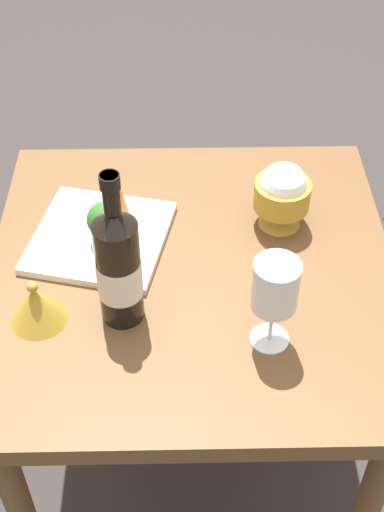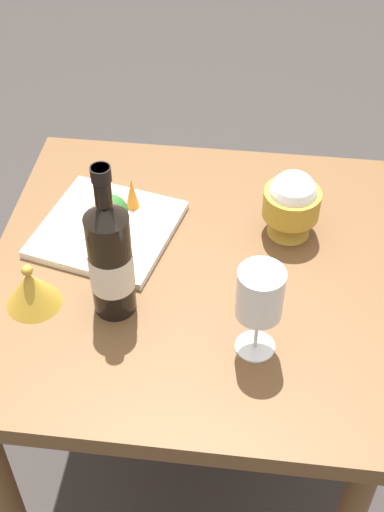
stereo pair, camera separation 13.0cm
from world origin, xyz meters
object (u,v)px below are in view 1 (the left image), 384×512
Objects in this scene: carrot_garnish_left at (121,199)px; wine_glass at (275,288)px; wine_bottle at (118,266)px; rice_bowl_lid at (36,305)px; rice_bowl at (282,194)px; serving_plate at (100,237)px; broccoli_floret at (105,220)px.

wine_glass is at bearing 39.83° from carrot_garnish_left.
wine_bottle reaches higher than rice_bowl_lid.
rice_bowl reaches higher than rice_bowl_lid.
wine_glass reaches higher than rice_bowl_lid.
serving_plate is 3.51× the size of broccoli_floret.
wine_glass is 1.26× the size of rice_bowl.
wine_bottle reaches higher than wine_glass.
rice_bowl_lid is at bearing -86.04° from wine_bottle.
carrot_garnish_left is (-0.26, -0.01, -0.07)m from wine_bottle.
wine_bottle is 0.27m from carrot_garnish_left.
rice_bowl_lid is at bearing -97.61° from wine_glass.
rice_bowl is at bearing 118.82° from rice_bowl_lid.
broccoli_floret is at bearing -17.13° from carrot_garnish_left.
serving_plate is (-0.25, -0.31, -0.12)m from wine_glass.
rice_bowl_lid is 0.22m from serving_plate.
carrot_garnish_left is at bearing -93.71° from rice_bowl.
wine_bottle is at bearing -51.92° from rice_bowl.
broccoli_floret is 0.09m from carrot_garnish_left.
carrot_garnish_left is at bearing 162.87° from broccoli_floret.
rice_bowl is (-0.24, 0.30, -0.05)m from wine_bottle.
broccoli_floret is at bearing 43.20° from serving_plate.
carrot_garnish_left is (-0.32, -0.27, -0.08)m from wine_glass.
rice_bowl is at bearing 97.16° from serving_plate.
wine_glass is at bearing 50.73° from broccoli_floret.
rice_bowl reaches higher than broccoli_floret.
rice_bowl_lid is (0.01, -0.15, -0.08)m from wine_bottle.
broccoli_floret reaches higher than rice_bowl_lid.
rice_bowl is at bearing 100.11° from broccoli_floret.
wine_bottle is 2.17× the size of rice_bowl.
rice_bowl is at bearing 128.08° from wine_bottle.
rice_bowl is 0.51m from rice_bowl_lid.
serving_plate is at bearing -82.84° from rice_bowl.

